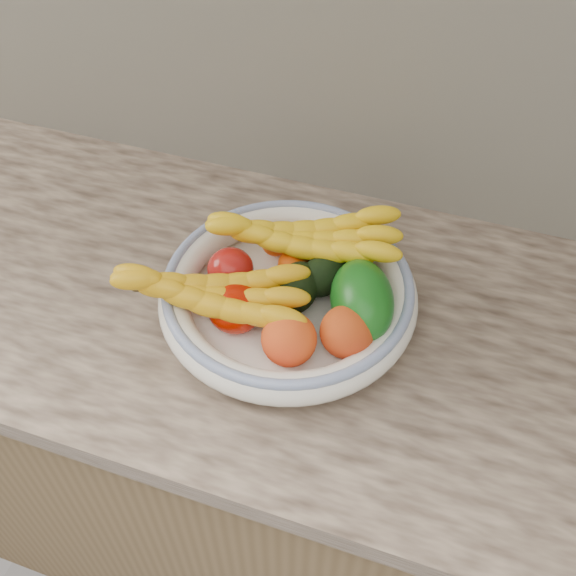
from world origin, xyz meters
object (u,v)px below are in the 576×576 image
at_px(green_mango, 362,300).
at_px(banana_bunch_front, 212,297).
at_px(banana_bunch_back, 303,241).
at_px(fruit_bowl, 288,293).

bearing_deg(green_mango, banana_bunch_front, 173.89).
distance_m(banana_bunch_back, banana_bunch_front, 0.17).
bearing_deg(banana_bunch_front, fruit_bowl, 23.12).
relative_size(banana_bunch_back, banana_bunch_front, 1.06).
distance_m(fruit_bowl, green_mango, 0.12).
bearing_deg(fruit_bowl, banana_bunch_front, -142.32).
xyz_separation_m(banana_bunch_back, banana_bunch_front, (-0.09, -0.15, -0.01)).
height_order(fruit_bowl, banana_bunch_back, banana_bunch_back).
height_order(green_mango, banana_bunch_front, green_mango).
bearing_deg(fruit_bowl, banana_bunch_back, 90.89).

